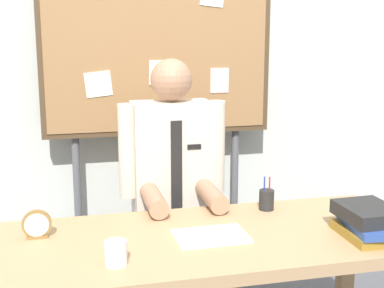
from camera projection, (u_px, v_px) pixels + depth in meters
back_wall at (152, 65)px, 3.29m from camera, size 6.40×0.08×2.70m
desk at (203, 256)px, 2.29m from camera, size 1.80×0.74×0.73m
person at (173, 206)px, 2.88m from camera, size 0.55×0.56×1.42m
bulletin_board at (158, 38)px, 3.06m from camera, size 1.30×0.09×2.12m
book_stack at (368, 222)px, 2.26m from camera, size 0.22×0.31×0.13m
open_notebook at (211, 236)px, 2.26m from camera, size 0.30×0.21×0.01m
desk_clock at (37, 225)px, 2.25m from camera, size 0.12×0.04×0.12m
coffee_mug at (116, 253)px, 2.00m from camera, size 0.08×0.08×0.09m
pen_holder at (267, 200)px, 2.60m from camera, size 0.07×0.07×0.16m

